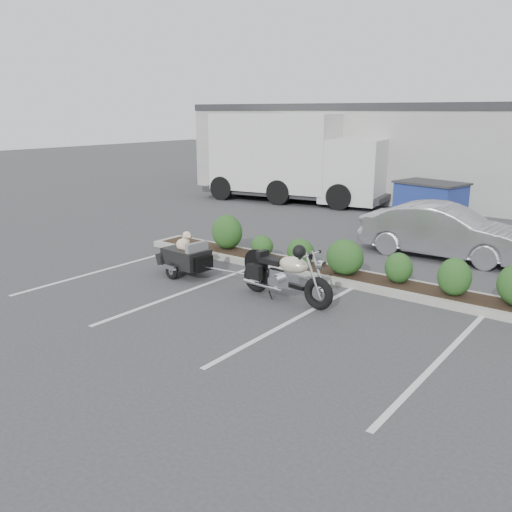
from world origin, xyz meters
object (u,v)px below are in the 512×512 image
Objects in this scene: delivery_truck at (296,160)px; motorcycle at (285,276)px; dumpster at (430,203)px; pet_trailer at (186,256)px; sedan at (444,231)px.

motorcycle is at bearing -67.19° from delivery_truck.
dumpster reaches higher than motorcycle.
pet_trailer is 9.55m from dumpster.
dumpster is (2.33, 9.25, 0.27)m from pet_trailer.
dumpster is at bearing 80.38° from pet_trailer.
motorcycle is 2.78m from pet_trailer.
motorcycle is 0.93× the size of dumpster.
pet_trailer is 11.34m from delivery_truck.
dumpster reaches higher than pet_trailer.
sedan is 1.73× the size of dumpster.
sedan is at bearing -43.00° from delivery_truck.
dumpster is (-0.45, 9.28, 0.20)m from motorcycle.
delivery_truck is (-6.71, 10.59, 1.20)m from motorcycle.
pet_trailer is at bearing -175.99° from motorcycle.
delivery_truck is at bearing 114.90° from pet_trailer.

